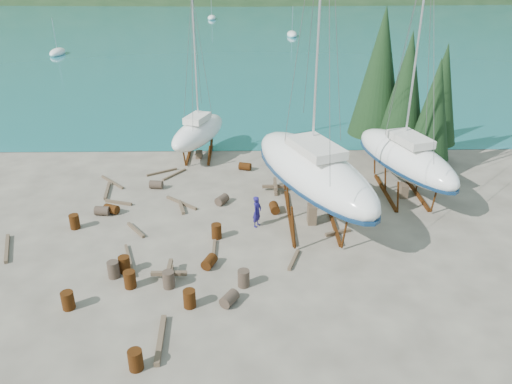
{
  "coord_description": "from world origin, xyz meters",
  "views": [
    {
      "loc": [
        0.96,
        -23.76,
        14.62
      ],
      "look_at": [
        1.43,
        3.0,
        1.93
      ],
      "focal_mm": 35.0,
      "sensor_mm": 36.0,
      "label": 1
    }
  ],
  "objects_px": {
    "worker": "(257,211)",
    "large_sailboat_near": "(313,170)",
    "large_sailboat_far": "(405,157)",
    "small_sailboat_shore": "(198,132)"
  },
  "relations": [
    {
      "from": "large_sailboat_near",
      "to": "large_sailboat_far",
      "type": "xyz_separation_m",
      "value": [
        6.54,
        3.42,
        -0.53
      ]
    },
    {
      "from": "small_sailboat_shore",
      "to": "large_sailboat_far",
      "type": "bearing_deg",
      "value": -6.69
    },
    {
      "from": "large_sailboat_near",
      "to": "large_sailboat_far",
      "type": "bearing_deg",
      "value": 5.3
    },
    {
      "from": "large_sailboat_near",
      "to": "large_sailboat_far",
      "type": "height_order",
      "value": "large_sailboat_near"
    },
    {
      "from": "worker",
      "to": "large_sailboat_far",
      "type": "bearing_deg",
      "value": -38.35
    },
    {
      "from": "large_sailboat_far",
      "to": "worker",
      "type": "relative_size",
      "value": 8.36
    },
    {
      "from": "large_sailboat_far",
      "to": "worker",
      "type": "bearing_deg",
      "value": -173.97
    },
    {
      "from": "large_sailboat_near",
      "to": "worker",
      "type": "height_order",
      "value": "large_sailboat_near"
    },
    {
      "from": "worker",
      "to": "large_sailboat_near",
      "type": "bearing_deg",
      "value": -46.36
    },
    {
      "from": "small_sailboat_shore",
      "to": "worker",
      "type": "bearing_deg",
      "value": -48.85
    }
  ]
}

